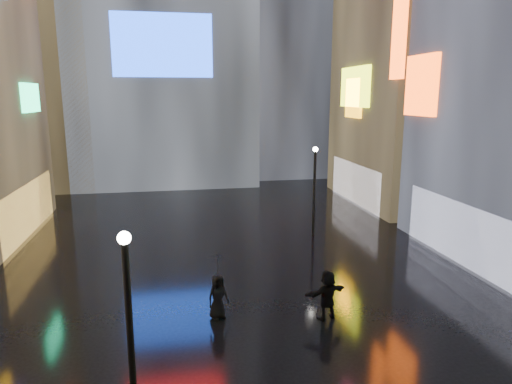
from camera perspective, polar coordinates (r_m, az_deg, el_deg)
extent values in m
plane|color=black|center=(23.74, -3.59, -7.87)|extent=(140.00, 140.00, 0.00)
cube|color=#FFC659|center=(30.13, -26.61, -1.87)|extent=(0.20, 10.00, 3.00)
cube|color=#18D87E|center=(31.09, -26.37, 10.51)|extent=(0.25, 3.00, 1.71)
cube|color=white|center=(24.49, 24.15, -4.62)|extent=(0.20, 9.00, 3.00)
cube|color=#F0450C|center=(26.93, 19.97, 12.41)|extent=(0.25, 2.99, 3.26)
cube|color=black|center=(37.66, 20.58, 20.36)|extent=(10.00, 12.00, 28.00)
cube|color=white|center=(35.60, 12.32, 1.11)|extent=(0.20, 9.00, 3.00)
cube|color=#D7F018|center=(35.19, 12.26, 12.72)|extent=(0.25, 4.92, 2.91)
cube|color=orange|center=(35.29, 12.12, 11.39)|extent=(0.25, 2.63, 2.87)
cube|color=#194CFF|center=(39.27, -11.61, 17.53)|extent=(8.00, 0.20, 5.00)
cube|color=black|center=(50.36, 3.17, 22.22)|extent=(12.00, 12.00, 34.00)
cube|color=black|center=(45.87, -26.09, 17.03)|extent=(10.00, 10.00, 26.00)
cylinder|color=black|center=(11.30, -15.38, -17.98)|extent=(0.16, 0.16, 5.00)
sphere|color=white|center=(10.29, -16.17, -5.54)|extent=(0.30, 0.30, 0.30)
cylinder|color=black|center=(26.65, 7.29, -0.14)|extent=(0.16, 0.16, 5.00)
sphere|color=white|center=(26.23, 7.44, 5.31)|extent=(0.30, 0.30, 0.30)
imported|color=black|center=(17.19, -4.79, -12.88)|extent=(0.98, 0.84, 1.69)
imported|color=black|center=(17.25, 8.91, -12.58)|extent=(1.81, 1.02, 1.86)
imported|color=black|center=(16.71, -4.87, -9.02)|extent=(1.22, 1.22, 0.79)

